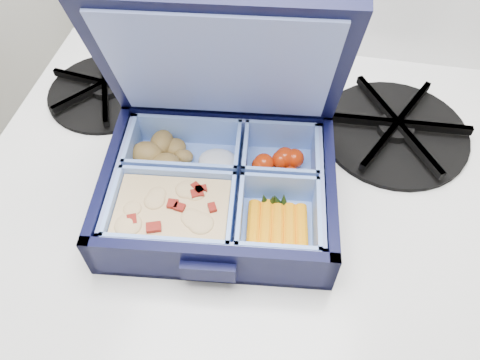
% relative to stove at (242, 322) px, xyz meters
% --- Properties ---
extents(stove, '(0.64, 0.64, 0.97)m').
position_rel_stove_xyz_m(stove, '(0.00, 0.00, 0.00)').
color(stove, silver).
rests_on(stove, floor).
extents(bento_box, '(0.27, 0.22, 0.06)m').
position_rel_stove_xyz_m(bento_box, '(-0.02, -0.05, 0.51)').
color(bento_box, black).
rests_on(bento_box, stove).
extents(burner_grate, '(0.20, 0.20, 0.03)m').
position_rel_stove_xyz_m(burner_grate, '(0.18, 0.10, 0.50)').
color(burner_grate, black).
rests_on(burner_grate, stove).
extents(burner_grate_rear, '(0.18, 0.18, 0.02)m').
position_rel_stove_xyz_m(burner_grate_rear, '(-0.21, 0.11, 0.49)').
color(burner_grate_rear, black).
rests_on(burner_grate_rear, stove).
extents(fork, '(0.15, 0.11, 0.01)m').
position_rel_stove_xyz_m(fork, '(-0.01, 0.09, 0.49)').
color(fork, silver).
rests_on(fork, stove).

